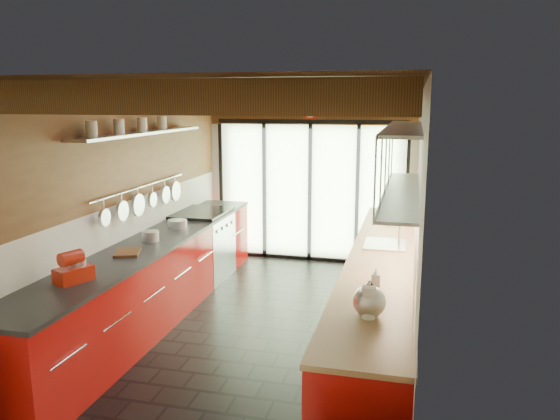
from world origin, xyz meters
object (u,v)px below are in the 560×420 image
at_px(kettle, 369,299).
at_px(bowl, 390,222).
at_px(stand_mixer, 74,269).
at_px(soap_bottle, 376,277).
at_px(paper_towel, 369,303).

relative_size(kettle, bowl, 1.61).
bearing_deg(bowl, stand_mixer, -130.50).
xyz_separation_m(kettle, bowl, (0.00, 3.13, -0.10)).
bearing_deg(soap_bottle, bowl, 90.00).
xyz_separation_m(stand_mixer, kettle, (2.54, -0.16, 0.01)).
relative_size(stand_mixer, paper_towel, 1.26).
height_order(kettle, paper_towel, kettle).
distance_m(kettle, paper_towel, 0.05).
height_order(soap_bottle, bowl, soap_bottle).
bearing_deg(bowl, paper_towel, -90.00).
distance_m(kettle, soap_bottle, 0.66).
relative_size(stand_mixer, bowl, 1.91).
height_order(stand_mixer, bowl, stand_mixer).
height_order(paper_towel, bowl, paper_towel).
bearing_deg(stand_mixer, paper_towel, -4.77).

